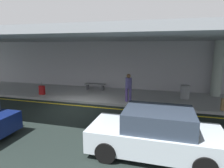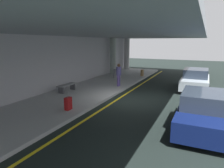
{
  "view_description": "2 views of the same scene",
  "coord_description": "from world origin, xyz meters",
  "px_view_note": "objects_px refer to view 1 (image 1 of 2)",
  "views": [
    {
      "loc": [
        4.66,
        -9.33,
        3.4
      ],
      "look_at": [
        1.38,
        2.5,
        1.01
      ],
      "focal_mm": 30.77,
      "sensor_mm": 36.0,
      "label": 1
    },
    {
      "loc": [
        -11.17,
        -4.12,
        3.4
      ],
      "look_at": [
        0.42,
        1.23,
        0.75
      ],
      "focal_mm": 32.74,
      "sensor_mm": 36.0,
      "label": 2
    }
  ],
  "objects_px": {
    "support_column_far_left": "(218,69)",
    "traveler_with_luggage": "(129,86)",
    "suitcase_upright_primary": "(42,90)",
    "trash_bin_steel": "(185,92)",
    "car_silver": "(155,133)",
    "bench_metal": "(95,85)"
  },
  "relations": [
    {
      "from": "car_silver",
      "to": "trash_bin_steel",
      "type": "height_order",
      "value": "car_silver"
    },
    {
      "from": "support_column_far_left",
      "to": "traveler_with_luggage",
      "type": "xyz_separation_m",
      "value": [
        -5.38,
        -2.93,
        -0.86
      ]
    },
    {
      "from": "suitcase_upright_primary",
      "to": "bench_metal",
      "type": "relative_size",
      "value": 0.56
    },
    {
      "from": "suitcase_upright_primary",
      "to": "bench_metal",
      "type": "xyz_separation_m",
      "value": [
        3.04,
        2.35,
        0.04
      ]
    },
    {
      "from": "traveler_with_luggage",
      "to": "car_silver",
      "type": "bearing_deg",
      "value": -85.98
    },
    {
      "from": "support_column_far_left",
      "to": "traveler_with_luggage",
      "type": "relative_size",
      "value": 2.17
    },
    {
      "from": "traveler_with_luggage",
      "to": "suitcase_upright_primary",
      "type": "relative_size",
      "value": 1.87
    },
    {
      "from": "support_column_far_left",
      "to": "suitcase_upright_primary",
      "type": "relative_size",
      "value": 4.06
    },
    {
      "from": "traveler_with_luggage",
      "to": "trash_bin_steel",
      "type": "xyz_separation_m",
      "value": [
        3.34,
        1.66,
        -0.54
      ]
    },
    {
      "from": "support_column_far_left",
      "to": "trash_bin_steel",
      "type": "height_order",
      "value": "support_column_far_left"
    },
    {
      "from": "support_column_far_left",
      "to": "trash_bin_steel",
      "type": "relative_size",
      "value": 4.29
    },
    {
      "from": "bench_metal",
      "to": "traveler_with_luggage",
      "type": "bearing_deg",
      "value": -38.96
    },
    {
      "from": "car_silver",
      "to": "bench_metal",
      "type": "relative_size",
      "value": 2.56
    },
    {
      "from": "bench_metal",
      "to": "trash_bin_steel",
      "type": "distance_m",
      "value": 6.42
    },
    {
      "from": "bench_metal",
      "to": "trash_bin_steel",
      "type": "bearing_deg",
      "value": -7.04
    },
    {
      "from": "traveler_with_luggage",
      "to": "bench_metal",
      "type": "relative_size",
      "value": 1.05
    },
    {
      "from": "traveler_with_luggage",
      "to": "trash_bin_steel",
      "type": "bearing_deg",
      "value": 10.88
    },
    {
      "from": "support_column_far_left",
      "to": "suitcase_upright_primary",
      "type": "xyz_separation_m",
      "value": [
        -11.44,
        -2.83,
        -1.51
      ]
    },
    {
      "from": "car_silver",
      "to": "bench_metal",
      "type": "xyz_separation_m",
      "value": [
        -4.87,
        7.66,
        -0.21
      ]
    },
    {
      "from": "trash_bin_steel",
      "to": "car_silver",
      "type": "bearing_deg",
      "value": -102.26
    },
    {
      "from": "suitcase_upright_primary",
      "to": "trash_bin_steel",
      "type": "height_order",
      "value": "suitcase_upright_primary"
    },
    {
      "from": "car_silver",
      "to": "bench_metal",
      "type": "bearing_deg",
      "value": -53.37
    }
  ]
}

